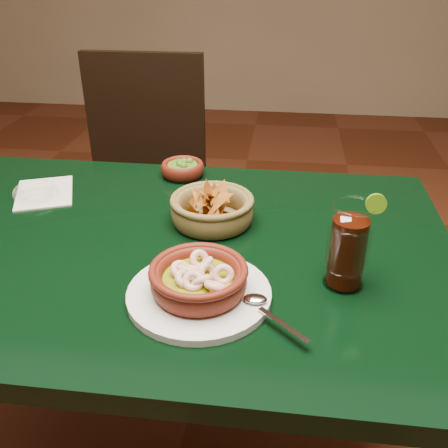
# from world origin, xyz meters

# --- Properties ---
(dining_table) EXTENTS (1.20, 0.80, 0.75)m
(dining_table) POSITION_xyz_m (0.00, 0.00, 0.65)
(dining_table) COLOR black
(dining_table) RESTS_ON ground
(dining_chair) EXTENTS (0.46, 0.46, 0.97)m
(dining_chair) POSITION_xyz_m (-0.25, 0.71, 0.53)
(dining_chair) COLOR black
(dining_chair) RESTS_ON ground
(shrimp_plate) EXTENTS (0.31, 0.25, 0.07)m
(shrimp_plate) POSITION_xyz_m (0.12, -0.17, 0.78)
(shrimp_plate) COLOR silver
(shrimp_plate) RESTS_ON dining_table
(chip_basket) EXTENTS (0.21, 0.21, 0.11)m
(chip_basket) POSITION_xyz_m (0.10, 0.09, 0.78)
(chip_basket) COLOR olive
(chip_basket) RESTS_ON dining_table
(guacamole_ramekin) EXTENTS (0.13, 0.13, 0.04)m
(guacamole_ramekin) POSITION_xyz_m (-0.01, 0.33, 0.77)
(guacamole_ramekin) COLOR #53160C
(guacamole_ramekin) RESTS_ON dining_table
(cola_drink) EXTENTS (0.16, 0.16, 0.18)m
(cola_drink) POSITION_xyz_m (0.36, -0.10, 0.83)
(cola_drink) COLOR white
(cola_drink) RESTS_ON dining_table
(glass_ashtray) EXTENTS (0.11, 0.11, 0.03)m
(glass_ashtray) POSITION_xyz_m (-0.34, 0.16, 0.76)
(glass_ashtray) COLOR white
(glass_ashtray) RESTS_ON dining_table
(paper_menu) EXTENTS (0.18, 0.21, 0.00)m
(paper_menu) POSITION_xyz_m (-0.33, 0.18, 0.75)
(paper_menu) COLOR beige
(paper_menu) RESTS_ON dining_table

